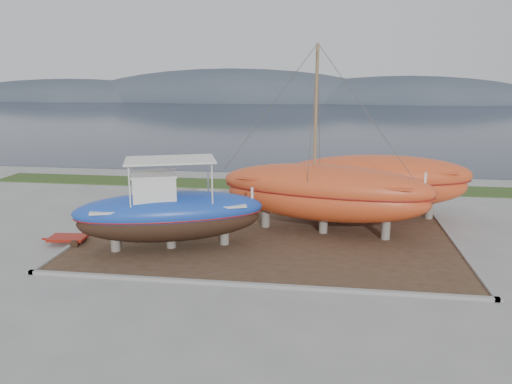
% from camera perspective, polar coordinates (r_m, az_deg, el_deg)
% --- Properties ---
extents(ground, '(140.00, 140.00, 0.00)m').
position_cam_1_polar(ground, '(21.60, 0.10, -8.49)').
color(ground, gray).
rests_on(ground, ground).
extents(dirt_patch, '(18.00, 12.00, 0.06)m').
position_cam_1_polar(dirt_patch, '(25.31, 1.35, -5.05)').
color(dirt_patch, '#422D1E').
rests_on(dirt_patch, ground).
extents(curb_frame, '(18.60, 12.60, 0.15)m').
position_cam_1_polar(curb_frame, '(25.30, 1.35, -4.96)').
color(curb_frame, gray).
rests_on(curb_frame, ground).
extents(grass_strip, '(44.00, 3.00, 0.08)m').
position_cam_1_polar(grass_strip, '(36.34, 3.46, 0.73)').
color(grass_strip, '#284219').
rests_on(grass_strip, ground).
extents(sea, '(260.00, 100.00, 0.04)m').
position_cam_1_polar(sea, '(90.23, 6.28, 8.36)').
color(sea, '#182030').
rests_on(sea, ground).
extents(mountain_ridge, '(200.00, 36.00, 20.00)m').
position_cam_1_polar(mountain_ridge, '(145.08, 7.01, 10.30)').
color(mountain_ridge, '#333D49').
rests_on(mountain_ridge, ground).
extents(blue_caique, '(9.18, 5.40, 4.22)m').
position_cam_1_polar(blue_caique, '(23.38, -9.85, -1.37)').
color(blue_caique, '#1C45B3').
rests_on(blue_caique, dirt_patch).
extents(white_dinghy, '(4.39, 1.72, 1.31)m').
position_cam_1_polar(white_dinghy, '(28.64, -10.82, -1.64)').
color(white_dinghy, silver).
rests_on(white_dinghy, dirt_patch).
extents(orange_sailboat, '(11.22, 5.21, 9.37)m').
position_cam_1_polar(orange_sailboat, '(24.94, 8.00, 5.69)').
color(orange_sailboat, '#CA471F').
rests_on(orange_sailboat, dirt_patch).
extents(orange_bare_hull, '(10.88, 4.19, 3.48)m').
position_cam_1_polar(orange_bare_hull, '(28.64, 13.47, 0.47)').
color(orange_bare_hull, '#CA471F').
rests_on(orange_bare_hull, dirt_patch).
extents(red_trailer, '(2.68, 1.51, 0.37)m').
position_cam_1_polar(red_trailer, '(25.90, -20.68, -5.16)').
color(red_trailer, '#A01F12').
rests_on(red_trailer, ground).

